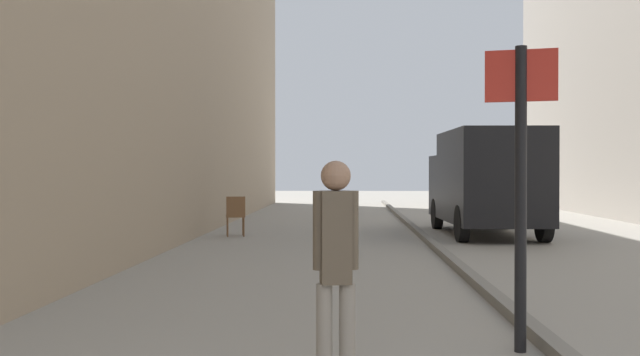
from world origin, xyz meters
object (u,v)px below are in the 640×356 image
Objects in this scene: street_sign_post at (521,170)px; cafe_chair_near_window at (236,213)px; delivery_van at (486,180)px; pedestrian_main_foreground at (336,259)px.

cafe_chair_near_window is (-4.08, 10.44, -1.00)m from street_sign_post.
delivery_van reaches higher than cafe_chair_near_window.
delivery_van is at bearing -85.92° from street_sign_post.
pedestrian_main_foreground is 2.03m from street_sign_post.
pedestrian_main_foreground is at bearing 50.14° from street_sign_post.
delivery_van is 1.98× the size of street_sign_post.
delivery_van is 6.01m from cafe_chair_near_window.
street_sign_post is (1.55, 1.15, 0.61)m from pedestrian_main_foreground.
pedestrian_main_foreground is 1.72× the size of cafe_chair_near_window.
pedestrian_main_foreground is 11.87m from cafe_chair_near_window.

